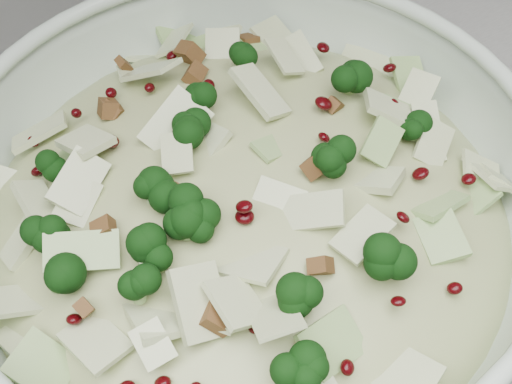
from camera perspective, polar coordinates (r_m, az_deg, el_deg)
mixing_bowl at (r=0.52m, az=-0.70°, el=-2.67°), size 0.53×0.53×0.17m
salad at (r=0.50m, az=-0.73°, el=-0.88°), size 0.39×0.39×0.17m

